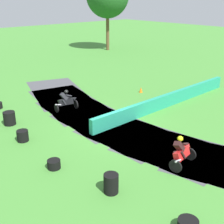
# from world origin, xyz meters

# --- Properties ---
(ground_plane) EXTENTS (120.00, 120.00, 0.00)m
(ground_plane) POSITION_xyz_m (0.00, 0.00, 0.00)
(ground_plane) COLOR #428433
(track_asphalt) EXTENTS (6.79, 24.70, 0.01)m
(track_asphalt) POSITION_xyz_m (0.60, 0.01, 0.00)
(track_asphalt) COLOR #47474C
(track_asphalt) RESTS_ON ground
(safety_barrier) EXTENTS (13.71, 0.43, 0.90)m
(safety_barrier) POSITION_xyz_m (5.19, 0.05, 0.45)
(safety_barrier) COLOR #239375
(safety_barrier) RESTS_ON ground
(motorcycle_lead_black) EXTENTS (1.71, 0.97, 1.43)m
(motorcycle_lead_black) POSITION_xyz_m (-0.44, 4.14, 0.65)
(motorcycle_lead_black) COLOR black
(motorcycle_lead_black) RESTS_ON ground
(motorcycle_chase_red) EXTENTS (1.67, 0.96, 1.43)m
(motorcycle_chase_red) POSITION_xyz_m (-0.49, -5.20, 0.64)
(motorcycle_chase_red) COLOR black
(motorcycle_chase_red) RESTS_ON ground
(tire_stack_mid_a) EXTENTS (0.70, 0.70, 0.80)m
(tire_stack_mid_a) POSITION_xyz_m (-4.37, 4.38, 0.40)
(tire_stack_mid_a) COLOR black
(tire_stack_mid_a) RESTS_ON ground
(tire_stack_mid_b) EXTENTS (0.61, 0.61, 0.60)m
(tire_stack_mid_b) POSITION_xyz_m (-4.80, 1.83, 0.30)
(tire_stack_mid_b) COLOR black
(tire_stack_mid_b) RESTS_ON ground
(tire_stack_far) EXTENTS (0.59, 0.59, 0.40)m
(tire_stack_far) POSITION_xyz_m (-5.02, -1.60, 0.20)
(tire_stack_far) COLOR black
(tire_stack_far) RESTS_ON ground
(tire_stack_extra_a) EXTENTS (0.59, 0.59, 0.80)m
(tire_stack_extra_a) POSITION_xyz_m (-4.29, -4.62, 0.40)
(tire_stack_extra_a) COLOR black
(tire_stack_extra_a) RESTS_ON ground
(traffic_cone) EXTENTS (0.28, 0.28, 0.44)m
(traffic_cone) POSITION_xyz_m (6.12, 3.45, 0.22)
(traffic_cone) COLOR orange
(traffic_cone) RESTS_ON ground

